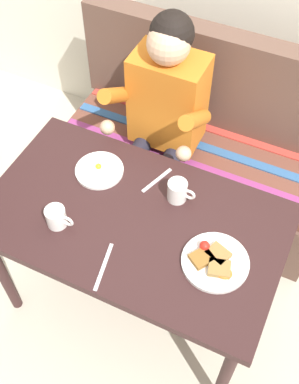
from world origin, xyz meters
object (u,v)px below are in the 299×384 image
at_px(coffee_mug, 178,191).
at_px(person, 162,112).
at_px(fork, 157,180).
at_px(plate_breakfast, 215,261).
at_px(table, 134,229).
at_px(knife, 105,267).
at_px(couch, 197,156).
at_px(coffee_mug_second, 57,217).
at_px(plate_eggs, 99,170).

bearing_deg(coffee_mug, person, 121.60).
bearing_deg(coffee_mug, fork, 157.42).
relative_size(plate_breakfast, fork, 1.48).
bearing_deg(coffee_mug, plate_breakfast, -42.04).
bearing_deg(table, plate_breakfast, -8.69).
bearing_deg(knife, coffee_mug, 63.57).
relative_size(table, coffee_mug, 10.17).
distance_m(couch, person, 0.47).
relative_size(table, coffee_mug_second, 10.17).
bearing_deg(coffee_mug, coffee_mug_second, -139.85).
bearing_deg(plate_breakfast, coffee_mug_second, -171.19).
relative_size(table, plate_eggs, 5.81).
bearing_deg(coffee_mug_second, table, 30.75).
xyz_separation_m(coffee_mug, coffee_mug_second, (-0.37, -0.31, -0.00)).
relative_size(coffee_mug_second, knife, 0.59).
bearing_deg(table, couch, 90.00).
relative_size(person, knife, 6.06).
xyz_separation_m(plate_eggs, coffee_mug_second, (-0.02, -0.30, 0.04)).
bearing_deg(plate_breakfast, fork, 143.25).
distance_m(plate_breakfast, fork, 0.44).
bearing_deg(coffee_mug_second, plate_eggs, 86.90).
xyz_separation_m(plate_breakfast, fork, (-0.36, 0.27, -0.01)).
relative_size(couch, knife, 7.20).
xyz_separation_m(coffee_mug, knife, (-0.11, -0.41, -0.05)).
xyz_separation_m(couch, knife, (0.00, -1.01, 0.40)).
distance_m(table, coffee_mug, 0.24).
bearing_deg(table, coffee_mug, 53.91).
bearing_deg(coffee_mug, couch, 101.21).
height_order(plate_breakfast, fork, plate_breakfast).
xyz_separation_m(couch, plate_eggs, (-0.24, -0.61, 0.41)).
relative_size(coffee_mug, coffee_mug_second, 1.00).
relative_size(fork, knife, 0.85).
bearing_deg(knife, couch, 79.56).
bearing_deg(knife, person, 89.35).
xyz_separation_m(table, knife, (0.00, -0.24, 0.08)).
distance_m(couch, coffee_mug, 0.76).
height_order(plate_breakfast, plate_eggs, plate_breakfast).
bearing_deg(couch, fork, -89.44).
relative_size(couch, plate_breakfast, 5.72).
bearing_deg(couch, coffee_mug, -78.79).
xyz_separation_m(person, plate_eggs, (-0.09, -0.44, -0.00)).
relative_size(plate_eggs, fork, 1.21).
relative_size(table, couch, 0.83).
distance_m(plate_eggs, fork, 0.25).
height_order(fork, knife, same).
bearing_deg(coffee_mug_second, plate_breakfast, 8.81).
distance_m(couch, plate_eggs, 0.77).
bearing_deg(plate_eggs, coffee_mug_second, -93.10).
height_order(couch, knife, couch).
distance_m(couch, knife, 1.09).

